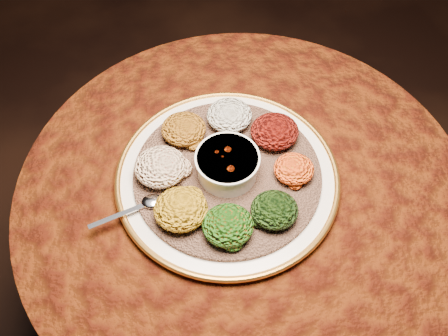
{
  "coord_description": "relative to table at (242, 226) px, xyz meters",
  "views": [
    {
      "loc": [
        -0.08,
        -0.56,
        1.62
      ],
      "look_at": [
        -0.04,
        0.03,
        0.76
      ],
      "focal_mm": 40.0,
      "sensor_mm": 36.0,
      "label": 1
    }
  ],
  "objects": [
    {
      "name": "table",
      "position": [
        0.0,
        0.0,
        0.0
      ],
      "size": [
        0.96,
        0.96,
        0.73
      ],
      "color": "black",
      "rests_on": "ground"
    },
    {
      "name": "platter",
      "position": [
        -0.04,
        0.02,
        0.19
      ],
      "size": [
        0.52,
        0.52,
        0.02
      ],
      "rotation": [
        0.0,
        0.0,
        -0.17
      ],
      "color": "silver",
      "rests_on": "table"
    },
    {
      "name": "injera",
      "position": [
        -0.04,
        0.02,
        0.2
      ],
      "size": [
        0.49,
        0.49,
        0.01
      ],
      "primitive_type": "cylinder",
      "rotation": [
        0.0,
        0.0,
        -0.31
      ],
      "color": "brown",
      "rests_on": "platter"
    },
    {
      "name": "stew_bowl",
      "position": [
        -0.04,
        0.02,
        0.24
      ],
      "size": [
        0.13,
        0.13,
        0.05
      ],
      "color": "silver",
      "rests_on": "injera"
    },
    {
      "name": "spoon",
      "position": [
        -0.2,
        -0.05,
        0.21
      ],
      "size": [
        0.15,
        0.07,
        0.01
      ],
      "rotation": [
        0.0,
        0.0,
        -2.75
      ],
      "color": "silver",
      "rests_on": "injera"
    },
    {
      "name": "portion_ayib",
      "position": [
        -0.02,
        0.15,
        0.23
      ],
      "size": [
        0.1,
        0.09,
        0.05
      ],
      "primitive_type": "ellipsoid",
      "color": "beige",
      "rests_on": "injera"
    },
    {
      "name": "portion_kitfo",
      "position": [
        0.07,
        0.1,
        0.23
      ],
      "size": [
        0.1,
        0.1,
        0.05
      ],
      "primitive_type": "ellipsoid",
      "color": "black",
      "rests_on": "injera"
    },
    {
      "name": "portion_tikil",
      "position": [
        0.1,
        0.0,
        0.23
      ],
      "size": [
        0.08,
        0.08,
        0.04
      ],
      "primitive_type": "ellipsoid",
      "color": "#C88D10",
      "rests_on": "injera"
    },
    {
      "name": "portion_gomen",
      "position": [
        0.05,
        -0.09,
        0.23
      ],
      "size": [
        0.09,
        0.09,
        0.04
      ],
      "primitive_type": "ellipsoid",
      "color": "black",
      "rests_on": "injera"
    },
    {
      "name": "portion_mixveg",
      "position": [
        -0.04,
        -0.12,
        0.23
      ],
      "size": [
        0.1,
        0.09,
        0.05
      ],
      "primitive_type": "ellipsoid",
      "color": "#9A3109",
      "rests_on": "injera"
    },
    {
      "name": "portion_kik",
      "position": [
        -0.13,
        -0.08,
        0.23
      ],
      "size": [
        0.11,
        0.1,
        0.05
      ],
      "primitive_type": "ellipsoid",
      "color": "#BD8510",
      "rests_on": "injera"
    },
    {
      "name": "portion_timatim",
      "position": [
        -0.17,
        0.02,
        0.23
      ],
      "size": [
        0.11,
        0.1,
        0.05
      ],
      "primitive_type": "ellipsoid",
      "color": "#790707",
      "rests_on": "injera"
    },
    {
      "name": "portion_shiro",
      "position": [
        -0.12,
        0.12,
        0.23
      ],
      "size": [
        0.1,
        0.09,
        0.05
      ],
      "primitive_type": "ellipsoid",
      "color": "brown",
      "rests_on": "injera"
    }
  ]
}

